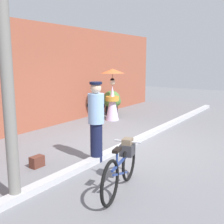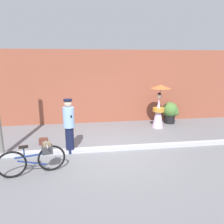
% 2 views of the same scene
% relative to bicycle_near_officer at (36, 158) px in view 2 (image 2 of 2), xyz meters
% --- Properties ---
extents(ground_plane, '(30.00, 30.00, 0.00)m').
position_rel_bicycle_near_officer_xyz_m(ground_plane, '(2.19, 1.13, -0.43)').
color(ground_plane, slate).
extents(building_wall, '(14.00, 0.40, 3.31)m').
position_rel_bicycle_near_officer_xyz_m(building_wall, '(2.19, 4.57, 1.23)').
color(building_wall, brown).
rests_on(building_wall, ground_plane).
extents(sidewalk_curb, '(14.00, 0.20, 0.12)m').
position_rel_bicycle_near_officer_xyz_m(sidewalk_curb, '(2.19, 1.13, -0.37)').
color(sidewalk_curb, '#B2B2B7').
rests_on(sidewalk_curb, ground_plane).
extents(bicycle_near_officer, '(1.62, 0.55, 0.81)m').
position_rel_bicycle_near_officer_xyz_m(bicycle_near_officer, '(0.00, 0.00, 0.00)').
color(bicycle_near_officer, black).
rests_on(bicycle_near_officer, ground_plane).
extents(person_officer, '(0.34, 0.35, 1.72)m').
position_rel_bicycle_near_officer_xyz_m(person_officer, '(0.80, 1.16, 0.49)').
color(person_officer, '#141938').
rests_on(person_officer, ground_plane).
extents(person_with_parasol, '(0.86, 0.86, 1.86)m').
position_rel_bicycle_near_officer_xyz_m(person_with_parasol, '(4.46, 3.25, 0.53)').
color(person_with_parasol, silver).
rests_on(person_with_parasol, ground_plane).
extents(potted_plant_by_door, '(0.71, 0.70, 0.98)m').
position_rel_bicycle_near_officer_xyz_m(potted_plant_by_door, '(5.24, 3.79, 0.11)').
color(potted_plant_by_door, black).
rests_on(potted_plant_by_door, ground_plane).
extents(backpack_on_pavement, '(0.28, 0.17, 0.23)m').
position_rel_bicycle_near_officer_xyz_m(backpack_on_pavement, '(-0.16, 1.95, -0.31)').
color(backpack_on_pavement, '#592D23').
rests_on(backpack_on_pavement, ground_plane).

